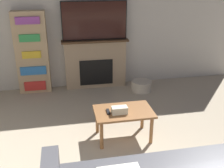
# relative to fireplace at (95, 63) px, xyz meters

# --- Properties ---
(wall_back) EXTENTS (6.50, 0.06, 2.70)m
(wall_back) POSITION_rel_fireplace_xyz_m (-0.01, 0.14, 0.83)
(wall_back) COLOR beige
(wall_back) RESTS_ON ground_plane
(fireplace) EXTENTS (1.37, 0.28, 1.03)m
(fireplace) POSITION_rel_fireplace_xyz_m (0.00, 0.00, 0.00)
(fireplace) COLOR tan
(fireplace) RESTS_ON ground_plane
(tv) EXTENTS (1.31, 0.03, 0.77)m
(tv) POSITION_rel_fireplace_xyz_m (0.00, -0.02, 0.89)
(tv) COLOR black
(tv) RESTS_ON fireplace
(coffee_table) EXTENTS (0.83, 0.54, 0.45)m
(coffee_table) POSITION_rel_fireplace_xyz_m (0.12, -2.07, -0.14)
(coffee_table) COLOR brown
(coffee_table) RESTS_ON ground_plane
(tissue_box) EXTENTS (0.22, 0.12, 0.10)m
(tissue_box) POSITION_rel_fireplace_xyz_m (0.05, -2.14, -0.02)
(tissue_box) COLOR beige
(tissue_box) RESTS_ON coffee_table
(remote_control) EXTENTS (0.04, 0.15, 0.02)m
(remote_control) POSITION_rel_fireplace_xyz_m (-0.10, -2.08, -0.06)
(remote_control) COLOR black
(remote_control) RESTS_ON coffee_table
(bookshelf) EXTENTS (0.63, 0.29, 1.63)m
(bookshelf) POSITION_rel_fireplace_xyz_m (-1.27, -0.02, 0.30)
(bookshelf) COLOR tan
(bookshelf) RESTS_ON ground_plane
(storage_basket) EXTENTS (0.42, 0.42, 0.21)m
(storage_basket) POSITION_rel_fireplace_xyz_m (0.90, -0.44, -0.41)
(storage_basket) COLOR #BCB29E
(storage_basket) RESTS_ON ground_plane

